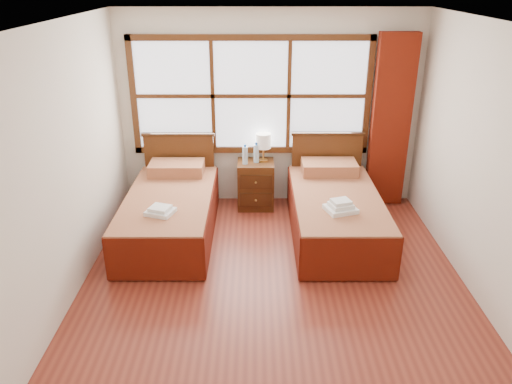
{
  "coord_description": "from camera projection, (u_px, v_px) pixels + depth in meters",
  "views": [
    {
      "loc": [
        -0.19,
        -4.29,
        2.98
      ],
      "look_at": [
        -0.18,
        0.7,
        0.78
      ],
      "focal_mm": 35.0,
      "sensor_mm": 36.0,
      "label": 1
    }
  ],
  "objects": [
    {
      "name": "window",
      "position": [
        251.0,
        96.0,
        6.55
      ],
      "size": [
        3.16,
        0.06,
        1.56
      ],
      "color": "white",
      "rests_on": "wall_back"
    },
    {
      "name": "curtain",
      "position": [
        391.0,
        122.0,
        6.59
      ],
      "size": [
        0.5,
        0.16,
        2.3
      ],
      "primitive_type": "cube",
      "color": "maroon",
      "rests_on": "wall_back"
    },
    {
      "name": "wall_left",
      "position": [
        60.0,
        171.0,
        4.61
      ],
      "size": [
        0.0,
        4.5,
        4.5
      ],
      "primitive_type": "plane",
      "rotation": [
        1.57,
        0.0,
        1.57
      ],
      "color": "silver",
      "rests_on": "floor"
    },
    {
      "name": "wall_back",
      "position": [
        270.0,
        110.0,
        6.67
      ],
      "size": [
        4.0,
        0.0,
        4.0
      ],
      "primitive_type": "plane",
      "rotation": [
        1.57,
        0.0,
        0.0
      ],
      "color": "silver",
      "rests_on": "floor"
    },
    {
      "name": "towels_left",
      "position": [
        160.0,
        211.0,
        5.5
      ],
      "size": [
        0.35,
        0.33,
        0.08
      ],
      "rotation": [
        0.0,
        0.0,
        -0.33
      ],
      "color": "white",
      "rests_on": "bed_left"
    },
    {
      "name": "floor",
      "position": [
        274.0,
        289.0,
        5.13
      ],
      "size": [
        4.5,
        4.5,
        0.0
      ],
      "primitive_type": "plane",
      "color": "maroon",
      "rests_on": "ground"
    },
    {
      "name": "wall_right",
      "position": [
        492.0,
        171.0,
        4.61
      ],
      "size": [
        0.0,
        4.5,
        4.5
      ],
      "primitive_type": "plane",
      "rotation": [
        1.57,
        0.0,
        -1.57
      ],
      "color": "silver",
      "rests_on": "floor"
    },
    {
      "name": "bottle_far",
      "position": [
        256.0,
        153.0,
        6.64
      ],
      "size": [
        0.07,
        0.07,
        0.28
      ],
      "color": "silver",
      "rests_on": "nightstand"
    },
    {
      "name": "bed_right",
      "position": [
        335.0,
        211.0,
        6.1
      ],
      "size": [
        1.05,
        2.07,
        1.02
      ],
      "color": "#371C0B",
      "rests_on": "floor"
    },
    {
      "name": "lamp",
      "position": [
        263.0,
        142.0,
        6.63
      ],
      "size": [
        0.2,
        0.2,
        0.39
      ],
      "color": "gold",
      "rests_on": "nightstand"
    },
    {
      "name": "nightstand",
      "position": [
        256.0,
        184.0,
        6.83
      ],
      "size": [
        0.49,
        0.48,
        0.65
      ],
      "color": "#4C2810",
      "rests_on": "floor"
    },
    {
      "name": "bed_left",
      "position": [
        171.0,
        211.0,
        6.1
      ],
      "size": [
        1.04,
        2.06,
        1.01
      ],
      "color": "#371C0B",
      "rests_on": "floor"
    },
    {
      "name": "ceiling",
      "position": [
        279.0,
        24.0,
        4.08
      ],
      "size": [
        4.5,
        4.5,
        0.0
      ],
      "primitive_type": "plane",
      "rotation": [
        3.14,
        0.0,
        0.0
      ],
      "color": "white",
      "rests_on": "wall_back"
    },
    {
      "name": "towels_right",
      "position": [
        341.0,
        207.0,
        5.54
      ],
      "size": [
        0.39,
        0.37,
        0.13
      ],
      "rotation": [
        0.0,
        0.0,
        0.32
      ],
      "color": "white",
      "rests_on": "bed_right"
    },
    {
      "name": "bottle_near",
      "position": [
        245.0,
        155.0,
        6.59
      ],
      "size": [
        0.07,
        0.07,
        0.27
      ],
      "color": "silver",
      "rests_on": "nightstand"
    }
  ]
}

